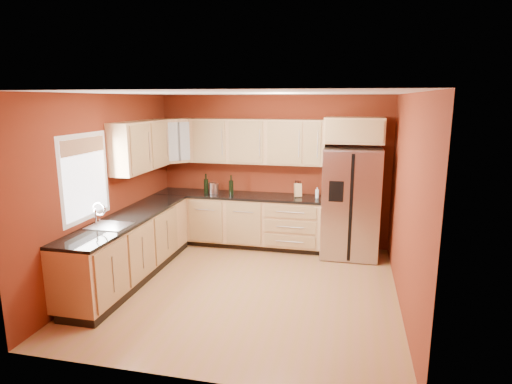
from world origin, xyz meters
The scene contains 23 objects.
floor centered at (0.00, 0.00, 0.00)m, with size 4.00×4.00×0.00m, color #A97B41.
ceiling centered at (0.00, 0.00, 2.60)m, with size 4.00×4.00×0.00m, color silver.
wall_back centered at (0.00, 2.00, 1.30)m, with size 4.00×0.04×2.60m, color maroon.
wall_front centered at (0.00, -2.00, 1.30)m, with size 4.00×0.04×2.60m, color maroon.
wall_left centered at (-2.00, 0.00, 1.30)m, with size 0.04×4.00×2.60m, color maroon.
wall_right centered at (2.00, 0.00, 1.30)m, with size 0.04×4.00×2.60m, color maroon.
base_cabinets_back centered at (-0.55, 1.70, 0.44)m, with size 2.90×0.60×0.88m, color tan.
base_cabinets_left centered at (-1.70, 0.00, 0.44)m, with size 0.60×2.80×0.88m, color tan.
countertop_back centered at (-0.55, 1.69, 0.90)m, with size 2.90×0.62×0.04m, color black.
countertop_left centered at (-1.69, 0.00, 0.90)m, with size 0.62×2.80×0.04m, color black.
upper_cabinets_back centered at (-0.25, 1.83, 1.83)m, with size 2.30×0.33×0.75m, color tan.
upper_cabinets_left centered at (-1.83, 0.72, 1.83)m, with size 0.33×1.35×0.75m, color tan.
corner_upper_cabinet centered at (-1.67, 1.67, 1.83)m, with size 0.62×0.33×0.75m, color tan.
over_fridge_cabinet centered at (1.35, 1.70, 2.05)m, with size 0.92×0.60×0.40m, color tan.
refrigerator centered at (1.35, 1.62, 0.89)m, with size 0.90×0.75×1.78m, color #B6B7BB.
window centered at (-1.98, -0.50, 1.55)m, with size 0.03×0.90×1.00m, color white.
sink_faucet centered at (-1.69, -0.50, 1.07)m, with size 0.50×0.42×0.30m, color white, non-canonical shape.
canister_left centered at (-0.95, 1.67, 1.01)m, with size 0.11×0.11×0.18m, color #B6B7BB.
canister_right centered at (-1.00, 1.64, 1.02)m, with size 0.12×0.12×0.20m, color #B6B7BB.
wine_bottle_a centered at (-0.66, 1.64, 1.09)m, with size 0.08×0.08×0.34m, color black, non-canonical shape.
wine_bottle_b centered at (-1.12, 1.65, 1.09)m, with size 0.08×0.08×0.35m, color black, non-canonical shape.
knife_block centered at (0.48, 1.73, 1.03)m, with size 0.11×0.10×0.23m, color tan.
soap_dispenser centered at (0.80, 1.71, 1.01)m, with size 0.06×0.06×0.18m, color white.
Camera 1 is at (1.32, -5.26, 2.52)m, focal length 30.00 mm.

